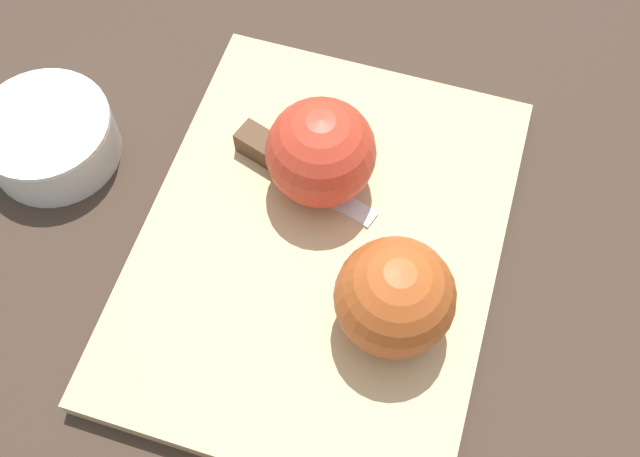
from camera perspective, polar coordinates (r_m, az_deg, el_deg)
The scene contains 6 objects.
ground_plane at distance 0.62m, azimuth 0.00°, elevation -1.74°, with size 4.00×4.00×0.00m, color #38281E.
cutting_board at distance 0.61m, azimuth 0.00°, elevation -1.32°, with size 0.37×0.28×0.02m.
apple_half_left at distance 0.53m, azimuth 5.73°, elevation -5.22°, with size 0.09×0.09×0.09m.
apple_half_right at distance 0.59m, azimuth 0.04°, elevation 5.82°, with size 0.09×0.09×0.09m.
knife at distance 0.63m, azimuth -3.15°, elevation 5.47°, with size 0.06×0.14×0.02m.
bowl at distance 0.68m, azimuth -20.00°, elevation 6.69°, with size 0.11×0.11×0.05m.
Camera 1 is at (-0.26, -0.08, 0.55)m, focal length 42.00 mm.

